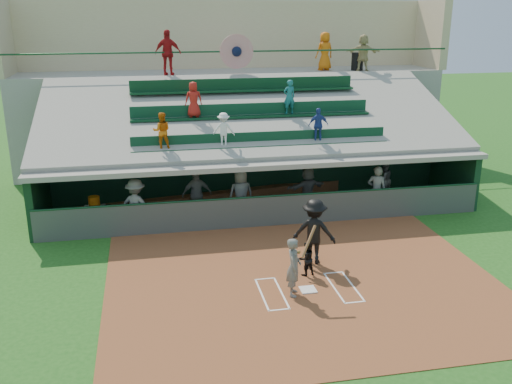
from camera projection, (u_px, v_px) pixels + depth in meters
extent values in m
plane|color=#1E5317|center=(308.00, 291.00, 15.68)|extent=(100.00, 100.00, 0.00)
cube|color=brown|center=(303.00, 282.00, 16.14)|extent=(11.00, 9.00, 0.02)
cube|color=white|center=(308.00, 290.00, 15.67)|extent=(0.43, 0.43, 0.03)
cube|color=white|center=(281.00, 292.00, 15.53)|extent=(0.05, 1.80, 0.01)
cube|color=white|center=(334.00, 288.00, 15.81)|extent=(0.05, 1.80, 0.01)
cube|color=white|center=(262.00, 294.00, 15.43)|extent=(0.05, 1.80, 0.01)
cube|color=white|center=(353.00, 286.00, 15.91)|extent=(0.05, 1.80, 0.01)
cube|color=white|center=(265.00, 279.00, 16.32)|extent=(0.60, 0.05, 0.01)
cube|color=white|center=(333.00, 273.00, 16.70)|extent=(0.60, 0.05, 0.01)
cube|color=white|center=(279.00, 310.00, 14.64)|extent=(0.60, 0.05, 0.01)
cube|color=white|center=(355.00, 302.00, 15.02)|extent=(0.60, 0.05, 0.01)
cube|color=gray|center=(260.00, 209.00, 21.98)|extent=(16.00, 3.50, 0.04)
cube|color=gray|center=(232.00, 119.00, 27.59)|extent=(20.00, 3.00, 4.60)
cube|color=#494E49|center=(269.00, 212.00, 20.18)|extent=(16.00, 0.06, 1.10)
cylinder|color=#123A21|center=(270.00, 196.00, 20.01)|extent=(16.00, 0.08, 0.08)
cube|color=#10321E|center=(251.00, 170.00, 23.28)|extent=(16.00, 0.25, 2.20)
cube|color=black|center=(39.00, 195.00, 20.19)|extent=(0.25, 3.50, 2.20)
cube|color=#10321C|center=(453.00, 172.00, 23.10)|extent=(0.25, 3.50, 2.20)
cube|color=gray|center=(260.00, 155.00, 21.31)|extent=(16.40, 3.90, 0.18)
cube|color=gray|center=(244.00, 159.00, 24.90)|extent=(16.40, 3.50, 2.30)
cube|color=gray|center=(238.00, 126.00, 26.09)|extent=(16.40, 0.30, 4.60)
cube|color=gray|center=(251.00, 113.00, 22.65)|extent=(16.40, 6.51, 2.37)
cube|color=#0D3B1D|center=(263.00, 146.00, 20.66)|extent=(9.40, 0.42, 0.08)
cube|color=#0C3621|center=(262.00, 138.00, 20.76)|extent=(9.40, 0.06, 0.45)
cube|color=#0B331B|center=(253.00, 116.00, 22.20)|extent=(9.40, 0.42, 0.08)
cube|color=#0D3A23|center=(252.00, 109.00, 22.31)|extent=(9.40, 0.06, 0.45)
cube|color=#0C341A|center=(244.00, 90.00, 23.75)|extent=(9.40, 0.42, 0.08)
cube|color=#0C351B|center=(244.00, 84.00, 23.86)|extent=(9.40, 0.06, 0.45)
imported|color=#CF630C|center=(162.00, 131.00, 19.89)|extent=(0.65, 0.52, 1.29)
imported|color=white|center=(224.00, 130.00, 20.30)|extent=(0.85, 0.59, 1.21)
imported|color=navy|center=(318.00, 125.00, 20.93)|extent=(0.76, 0.35, 1.27)
imported|color=#AD1B13|center=(194.00, 99.00, 21.66)|extent=(0.67, 0.45, 1.34)
imported|color=#176769|center=(289.00, 97.00, 22.35)|extent=(0.53, 0.40, 1.33)
cylinder|color=#144021|center=(237.00, 51.00, 25.17)|extent=(20.00, 0.07, 0.07)
cylinder|color=red|center=(237.00, 51.00, 25.15)|extent=(1.50, 0.06, 1.50)
sphere|color=black|center=(237.00, 52.00, 25.13)|extent=(0.44, 0.44, 0.44)
cube|color=#C7B284|center=(227.00, 35.00, 27.79)|extent=(20.00, 0.40, 3.20)
cube|color=tan|center=(2.00, 38.00, 24.57)|extent=(0.40, 3.00, 3.20)
cube|color=tan|center=(431.00, 34.00, 28.21)|extent=(0.40, 3.00, 3.20)
imported|color=#555752|center=(294.00, 267.00, 15.20)|extent=(0.53, 0.67, 1.62)
cylinder|color=#905D34|center=(309.00, 241.00, 14.89)|extent=(0.56, 0.54, 0.75)
sphere|color=olive|center=(299.00, 252.00, 15.10)|extent=(0.10, 0.10, 0.10)
imported|color=black|center=(306.00, 259.00, 16.43)|extent=(0.57, 0.49, 1.02)
imported|color=black|center=(314.00, 231.00, 17.11)|extent=(1.49, 1.20, 2.01)
cube|color=brown|center=(260.00, 193.00, 23.13)|extent=(14.87, 2.96, 0.45)
cube|color=white|center=(95.00, 215.00, 20.36)|extent=(0.76, 0.58, 0.64)
cylinder|color=#D0610C|center=(94.00, 202.00, 20.17)|extent=(0.40, 0.40, 0.40)
imported|color=#555853|center=(136.00, 205.00, 19.51)|extent=(1.38, 1.11, 1.87)
imported|color=#61635D|center=(197.00, 194.00, 20.73)|extent=(1.12, 0.55, 1.85)
imported|color=#575A55|center=(241.00, 194.00, 20.68)|extent=(0.99, 0.72, 1.88)
imported|color=#52544F|center=(308.00, 189.00, 21.60)|extent=(1.66, 0.88, 1.71)
imported|color=#595C57|center=(377.00, 191.00, 21.11)|extent=(0.81, 0.69, 1.87)
imported|color=#5E615B|center=(384.00, 180.00, 22.98)|extent=(0.90, 0.78, 1.57)
cylinder|color=black|center=(357.00, 61.00, 27.05)|extent=(0.55, 0.55, 0.83)
imported|color=#AA1315|center=(168.00, 53.00, 24.72)|extent=(1.23, 0.80, 1.95)
imported|color=#D3630C|center=(325.00, 51.00, 26.91)|extent=(0.97, 0.74, 1.77)
imported|color=tan|center=(363.00, 53.00, 26.63)|extent=(1.64, 0.93, 1.68)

